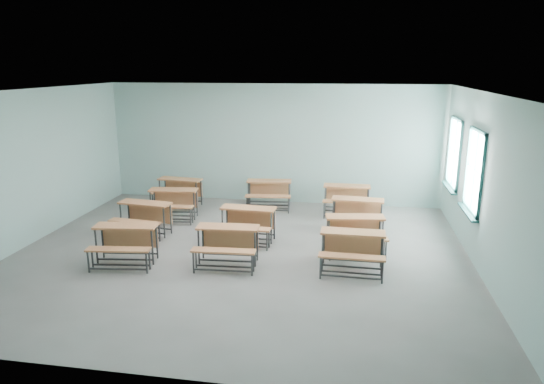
{
  "coord_description": "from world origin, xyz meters",
  "views": [
    {
      "loc": [
        2.15,
        -8.82,
        3.67
      ],
      "look_at": [
        0.46,
        1.2,
        1.0
      ],
      "focal_mm": 32.0,
      "sensor_mm": 36.0,
      "label": 1
    }
  ],
  "objects": [
    {
      "name": "room",
      "position": [
        0.08,
        0.03,
        1.6
      ],
      "size": [
        9.04,
        8.04,
        3.24
      ],
      "color": "gray",
      "rests_on": "ground"
    },
    {
      "name": "desk_unit_r3c2",
      "position": [
        2.04,
        3.09,
        0.49
      ],
      "size": [
        1.18,
        0.8,
        0.73
      ],
      "rotation": [
        0.0,
        0.0,
        0.01
      ],
      "color": "#B26B40",
      "rests_on": "ground"
    },
    {
      "name": "desk_unit_r0c1",
      "position": [
        -0.11,
        -0.53,
        0.49
      ],
      "size": [
        1.21,
        0.85,
        0.73
      ],
      "rotation": [
        0.0,
        0.0,
        0.06
      ],
      "color": "#B26B40",
      "rests_on": "ground"
    },
    {
      "name": "desk_unit_r3c1",
      "position": [
        0.02,
        3.3,
        0.49
      ],
      "size": [
        1.24,
        0.9,
        0.73
      ],
      "rotation": [
        0.0,
        0.0,
        0.1
      ],
      "color": "#B26B40",
      "rests_on": "ground"
    },
    {
      "name": "desk_unit_r1c1",
      "position": [
        -0.0,
        0.75,
        0.49
      ],
      "size": [
        1.2,
        0.84,
        0.73
      ],
      "rotation": [
        0.0,
        0.0,
        -0.05
      ],
      "color": "#B26B40",
      "rests_on": "ground"
    },
    {
      "name": "desk_unit_r2c2",
      "position": [
        2.3,
        1.84,
        0.49
      ],
      "size": [
        1.21,
        0.85,
        0.73
      ],
      "rotation": [
        0.0,
        0.0,
        -0.06
      ],
      "color": "#B26B40",
      "rests_on": "ground"
    },
    {
      "name": "desk_unit_r2c0",
      "position": [
        -2.14,
        1.98,
        0.49
      ],
      "size": [
        1.24,
        0.9,
        0.73
      ],
      "rotation": [
        0.0,
        0.0,
        0.1
      ],
      "color": "#B26B40",
      "rests_on": "ground"
    },
    {
      "name": "desk_unit_r1c0",
      "position": [
        -2.36,
        0.76,
        0.49
      ],
      "size": [
        1.25,
        0.92,
        0.73
      ],
      "rotation": [
        0.0,
        0.0,
        -0.12
      ],
      "color": "#B26B40",
      "rests_on": "ground"
    },
    {
      "name": "desk_unit_r0c0",
      "position": [
        -2.03,
        -0.79,
        0.49
      ],
      "size": [
        1.26,
        0.92,
        0.73
      ],
      "rotation": [
        0.0,
        0.0,
        0.13
      ],
      "color": "#B26B40",
      "rests_on": "ground"
    },
    {
      "name": "desk_unit_r3c0",
      "position": [
        -2.39,
        3.09,
        0.49
      ],
      "size": [
        1.25,
        0.91,
        0.73
      ],
      "rotation": [
        0.0,
        0.0,
        -0.11
      ],
      "color": "#B26B40",
      "rests_on": "ground"
    },
    {
      "name": "desk_unit_r0c2",
      "position": [
        2.21,
        -0.43,
        0.49
      ],
      "size": [
        1.18,
        0.8,
        0.73
      ],
      "rotation": [
        0.0,
        0.0,
        -0.02
      ],
      "color": "#B26B40",
      "rests_on": "ground"
    },
    {
      "name": "desk_unit_r1c2",
      "position": [
        2.27,
        0.5,
        0.49
      ],
      "size": [
        1.26,
        0.93,
        0.73
      ],
      "rotation": [
        0.0,
        0.0,
        0.14
      ],
      "color": "#B26B40",
      "rests_on": "ground"
    }
  ]
}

